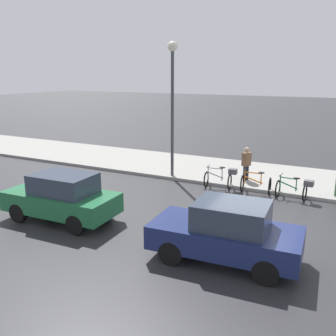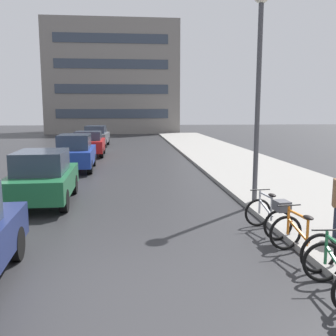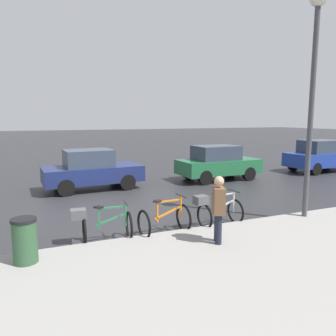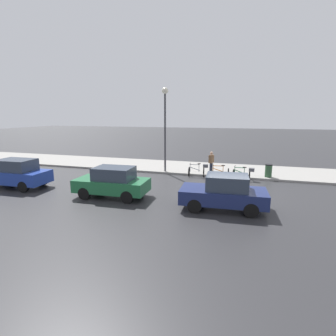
{
  "view_description": "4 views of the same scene",
  "coord_description": "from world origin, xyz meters",
  "px_view_note": "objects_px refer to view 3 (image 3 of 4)",
  "views": [
    {
      "loc": [
        -11.29,
        -2.63,
        4.84
      ],
      "look_at": [
        0.99,
        3.65,
        1.31
      ],
      "focal_mm": 40.0,
      "sensor_mm": 36.0,
      "label": 1
    },
    {
      "loc": [
        0.32,
        -5.59,
        2.8
      ],
      "look_at": [
        1.37,
        4.97,
        1.17
      ],
      "focal_mm": 40.0,
      "sensor_mm": 36.0,
      "label": 2
    },
    {
      "loc": [
        10.71,
        -2.08,
        2.89
      ],
      "look_at": [
        -0.06,
        2.42,
        1.1
      ],
      "focal_mm": 35.0,
      "sensor_mm": 36.0,
      "label": 3
    },
    {
      "loc": [
        -14.34,
        -0.69,
        4.33
      ],
      "look_at": [
        -0.3,
        3.47,
        1.3
      ],
      "focal_mm": 28.0,
      "sensor_mm": 36.0,
      "label": 4
    }
  ],
  "objects_px": {
    "bicycle_nearest": "(100,223)",
    "car_green": "(218,163)",
    "car_navy": "(92,170)",
    "bicycle_second": "(165,219)",
    "bicycle_third": "(216,209)",
    "trash_bin": "(25,244)",
    "streetlamp": "(314,67)",
    "car_blue": "(321,156)",
    "pedestrian": "(218,208)"
  },
  "relations": [
    {
      "from": "bicycle_second",
      "to": "pedestrian",
      "type": "xyz_separation_m",
      "value": [
        1.25,
        0.77,
        0.53
      ]
    },
    {
      "from": "bicycle_third",
      "to": "streetlamp",
      "type": "bearing_deg",
      "value": 79.16
    },
    {
      "from": "streetlamp",
      "to": "pedestrian",
      "type": "bearing_deg",
      "value": -76.88
    },
    {
      "from": "bicycle_nearest",
      "to": "pedestrian",
      "type": "height_order",
      "value": "pedestrian"
    },
    {
      "from": "bicycle_second",
      "to": "car_navy",
      "type": "bearing_deg",
      "value": -172.99
    },
    {
      "from": "bicycle_nearest",
      "to": "car_navy",
      "type": "bearing_deg",
      "value": 172.03
    },
    {
      "from": "trash_bin",
      "to": "bicycle_third",
      "type": "bearing_deg",
      "value": 98.9
    },
    {
      "from": "car_navy",
      "to": "car_blue",
      "type": "bearing_deg",
      "value": 88.87
    },
    {
      "from": "bicycle_nearest",
      "to": "car_navy",
      "type": "relative_size",
      "value": 0.35
    },
    {
      "from": "car_green",
      "to": "bicycle_third",
      "type": "bearing_deg",
      "value": -31.62
    },
    {
      "from": "car_green",
      "to": "pedestrian",
      "type": "relative_size",
      "value": 2.36
    },
    {
      "from": "bicycle_nearest",
      "to": "car_blue",
      "type": "xyz_separation_m",
      "value": [
        -5.7,
        13.08,
        0.38
      ]
    },
    {
      "from": "car_navy",
      "to": "trash_bin",
      "type": "xyz_separation_m",
      "value": [
        6.74,
        -2.42,
        -0.29
      ]
    },
    {
      "from": "bicycle_nearest",
      "to": "trash_bin",
      "type": "xyz_separation_m",
      "value": [
        0.8,
        -1.59,
        0.04
      ]
    },
    {
      "from": "bicycle_nearest",
      "to": "pedestrian",
      "type": "xyz_separation_m",
      "value": [
        1.34,
        2.35,
        0.45
      ]
    },
    {
      "from": "bicycle_third",
      "to": "pedestrian",
      "type": "distance_m",
      "value": 1.51
    },
    {
      "from": "car_green",
      "to": "car_blue",
      "type": "height_order",
      "value": "car_blue"
    },
    {
      "from": "streetlamp",
      "to": "trash_bin",
      "type": "relative_size",
      "value": 6.08
    },
    {
      "from": "car_navy",
      "to": "car_blue",
      "type": "height_order",
      "value": "car_blue"
    },
    {
      "from": "trash_bin",
      "to": "bicycle_nearest",
      "type": "bearing_deg",
      "value": 116.62
    },
    {
      "from": "bicycle_second",
      "to": "trash_bin",
      "type": "bearing_deg",
      "value": -77.42
    },
    {
      "from": "bicycle_third",
      "to": "car_blue",
      "type": "xyz_separation_m",
      "value": [
        -5.77,
        10.03,
        0.36
      ]
    },
    {
      "from": "bicycle_second",
      "to": "car_green",
      "type": "distance_m",
      "value": 7.72
    },
    {
      "from": "bicycle_nearest",
      "to": "trash_bin",
      "type": "relative_size",
      "value": 1.37
    },
    {
      "from": "bicycle_second",
      "to": "bicycle_third",
      "type": "bearing_deg",
      "value": 90.82
    },
    {
      "from": "bicycle_nearest",
      "to": "bicycle_third",
      "type": "distance_m",
      "value": 3.05
    },
    {
      "from": "pedestrian",
      "to": "bicycle_third",
      "type": "bearing_deg",
      "value": 150.98
    },
    {
      "from": "car_green",
      "to": "bicycle_second",
      "type": "bearing_deg",
      "value": -40.93
    },
    {
      "from": "bicycle_nearest",
      "to": "pedestrian",
      "type": "bearing_deg",
      "value": 60.29
    },
    {
      "from": "pedestrian",
      "to": "trash_bin",
      "type": "relative_size",
      "value": 1.62
    },
    {
      "from": "bicycle_nearest",
      "to": "car_navy",
      "type": "height_order",
      "value": "car_navy"
    },
    {
      "from": "bicycle_third",
      "to": "car_navy",
      "type": "xyz_separation_m",
      "value": [
        -6.01,
        -2.22,
        0.31
      ]
    },
    {
      "from": "bicycle_nearest",
      "to": "trash_bin",
      "type": "distance_m",
      "value": 1.78
    },
    {
      "from": "trash_bin",
      "to": "bicycle_second",
      "type": "bearing_deg",
      "value": 102.58
    },
    {
      "from": "bicycle_second",
      "to": "bicycle_nearest",
      "type": "bearing_deg",
      "value": -93.31
    },
    {
      "from": "car_green",
      "to": "bicycle_nearest",
      "type": "bearing_deg",
      "value": -49.11
    },
    {
      "from": "bicycle_nearest",
      "to": "car_green",
      "type": "xyz_separation_m",
      "value": [
        -5.74,
        6.63,
        0.34
      ]
    },
    {
      "from": "bicycle_second",
      "to": "trash_bin",
      "type": "xyz_separation_m",
      "value": [
        0.71,
        -3.16,
        0.11
      ]
    },
    {
      "from": "streetlamp",
      "to": "bicycle_nearest",
      "type": "bearing_deg",
      "value": -95.74
    },
    {
      "from": "bicycle_second",
      "to": "pedestrian",
      "type": "relative_size",
      "value": 0.76
    },
    {
      "from": "car_navy",
      "to": "pedestrian",
      "type": "height_order",
      "value": "pedestrian"
    },
    {
      "from": "car_blue",
      "to": "streetlamp",
      "type": "xyz_separation_m",
      "value": [
        6.27,
        -7.43,
        3.38
      ]
    },
    {
      "from": "car_navy",
      "to": "pedestrian",
      "type": "relative_size",
      "value": 2.42
    },
    {
      "from": "bicycle_nearest",
      "to": "bicycle_third",
      "type": "bearing_deg",
      "value": 88.69
    },
    {
      "from": "car_navy",
      "to": "streetlamp",
      "type": "bearing_deg",
      "value": 36.55
    },
    {
      "from": "car_green",
      "to": "pedestrian",
      "type": "bearing_deg",
      "value": -31.16
    },
    {
      "from": "bicycle_second",
      "to": "streetlamp",
      "type": "distance_m",
      "value": 5.62
    },
    {
      "from": "bicycle_third",
      "to": "streetlamp",
      "type": "height_order",
      "value": "streetlamp"
    },
    {
      "from": "bicycle_nearest",
      "to": "bicycle_second",
      "type": "height_order",
      "value": "bicycle_second"
    },
    {
      "from": "bicycle_second",
      "to": "car_navy",
      "type": "distance_m",
      "value": 6.09
    }
  ]
}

